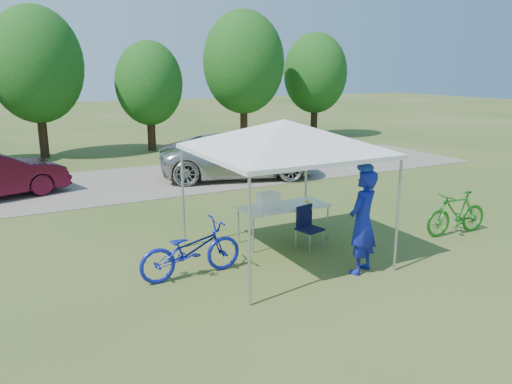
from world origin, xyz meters
The scene contains 12 objects.
ground centered at (0.00, 0.00, 0.00)m, with size 100.00×100.00×0.00m, color #2D5119.
gravel_strip centered at (0.00, 8.00, 0.01)m, with size 24.00×5.00×0.02m, color gray.
canopy centered at (0.00, 0.00, 2.65)m, with size 4.53×4.53×3.00m.
treeline centered at (-0.29, 14.05, 3.53)m, with size 24.89×4.28×6.30m.
folding_table centered at (0.52, 0.86, 0.75)m, with size 1.93×0.81×0.79m.
folding_chair centered at (0.76, 0.31, 0.52)m, with size 0.54×0.56×0.88m.
cooler centered at (0.13, 0.86, 0.96)m, with size 0.45×0.31×0.33m.
ice_cream_cup centered at (1.09, 0.81, 0.83)m, with size 0.09×0.09×0.07m, color gold.
cyclist centered at (0.91, -1.25, 0.96)m, with size 0.70×0.46×1.92m, color navy.
bike_blue centered at (-1.90, 0.01, 0.50)m, with size 0.66×1.91×1.00m, color #131DAB.
bike_green centered at (4.18, -0.56, 0.49)m, with size 0.46×1.64×0.98m, color #176416.
minivan centered at (2.50, 7.13, 0.76)m, with size 2.46×5.33×1.48m, color #BAB9B5.
Camera 1 is at (-4.77, -7.93, 3.65)m, focal length 35.00 mm.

